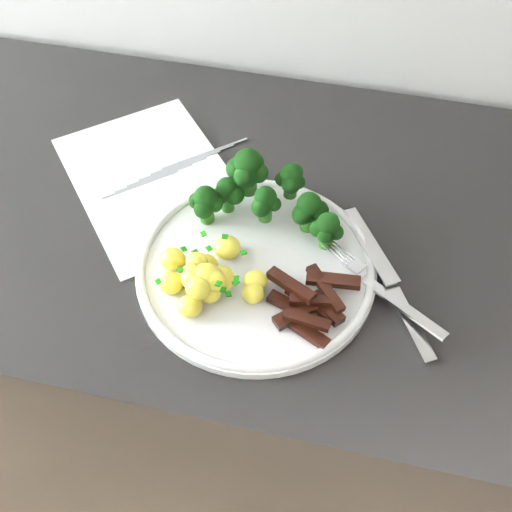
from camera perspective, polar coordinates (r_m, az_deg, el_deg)
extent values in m
cube|color=black|center=(1.18, -1.14, -9.91)|extent=(2.30, 0.58, 0.86)
cube|color=white|center=(0.87, -9.28, 6.84)|extent=(0.33, 0.34, 0.00)
cube|color=slate|center=(0.90, -4.59, 9.23)|extent=(0.10, 0.09, 0.00)
cube|color=slate|center=(0.89, -5.72, 8.68)|extent=(0.10, 0.09, 0.00)
cube|color=slate|center=(0.88, -6.86, 8.11)|extent=(0.09, 0.08, 0.00)
cube|color=slate|center=(0.88, -8.02, 7.54)|extent=(0.09, 0.08, 0.00)
cube|color=slate|center=(0.87, -9.18, 6.95)|extent=(0.09, 0.08, 0.00)
cube|color=slate|center=(0.87, -10.37, 6.35)|extent=(0.08, 0.07, 0.00)
cylinder|color=white|center=(0.76, 0.00, -1.15)|extent=(0.29, 0.29, 0.01)
torus|color=white|center=(0.75, 0.00, -0.87)|extent=(0.28, 0.28, 0.01)
cylinder|color=#225C16|center=(0.78, 0.84, 3.99)|extent=(0.02, 0.02, 0.02)
sphere|color=black|center=(0.76, 1.64, 4.70)|extent=(0.02, 0.02, 0.02)
sphere|color=black|center=(0.77, 0.60, 5.39)|extent=(0.02, 0.02, 0.02)
sphere|color=black|center=(0.76, 0.48, 4.42)|extent=(0.02, 0.02, 0.02)
sphere|color=black|center=(0.76, 0.87, 5.32)|extent=(0.03, 0.03, 0.03)
cylinder|color=#225C16|center=(0.78, 4.69, 3.22)|extent=(0.02, 0.02, 0.03)
sphere|color=black|center=(0.77, 5.66, 4.10)|extent=(0.03, 0.03, 0.03)
sphere|color=black|center=(0.78, 4.73, 4.85)|extent=(0.02, 0.02, 0.02)
sphere|color=black|center=(0.76, 4.21, 3.75)|extent=(0.03, 0.03, 0.03)
sphere|color=black|center=(0.76, 4.83, 4.67)|extent=(0.03, 0.03, 0.03)
cylinder|color=#225C16|center=(0.80, -2.57, 4.86)|extent=(0.02, 0.02, 0.02)
sphere|color=black|center=(0.79, -1.95, 5.54)|extent=(0.02, 0.02, 0.02)
sphere|color=black|center=(0.80, -2.81, 6.22)|extent=(0.02, 0.02, 0.02)
sphere|color=black|center=(0.79, -3.27, 5.44)|extent=(0.02, 0.02, 0.02)
sphere|color=black|center=(0.78, -2.64, 6.16)|extent=(0.03, 0.03, 0.03)
cylinder|color=#225C16|center=(0.81, 3.12, 6.09)|extent=(0.02, 0.02, 0.02)
sphere|color=black|center=(0.79, 3.86, 6.67)|extent=(0.02, 0.02, 0.02)
sphere|color=black|center=(0.80, 3.43, 7.53)|extent=(0.02, 0.02, 0.02)
sphere|color=black|center=(0.79, 2.40, 6.96)|extent=(0.02, 0.02, 0.02)
sphere|color=black|center=(0.78, 3.18, 6.49)|extent=(0.02, 0.02, 0.02)
sphere|color=black|center=(0.79, 3.20, 7.43)|extent=(0.03, 0.03, 0.03)
cylinder|color=#225C16|center=(0.81, -0.70, 6.65)|extent=(0.02, 0.02, 0.03)
sphere|color=black|center=(0.79, 0.20, 7.50)|extent=(0.03, 0.03, 0.03)
sphere|color=black|center=(0.80, -0.26, 8.46)|extent=(0.03, 0.03, 0.03)
sphere|color=black|center=(0.79, -1.73, 7.87)|extent=(0.03, 0.03, 0.03)
sphere|color=black|center=(0.78, -0.95, 7.19)|extent=(0.03, 0.03, 0.03)
sphere|color=black|center=(0.78, -0.72, 8.43)|extent=(0.04, 0.04, 0.04)
cylinder|color=#225C16|center=(0.77, 6.36, 1.59)|extent=(0.02, 0.02, 0.02)
sphere|color=black|center=(0.75, 7.22, 2.13)|extent=(0.02, 0.02, 0.02)
sphere|color=black|center=(0.76, 6.68, 3.08)|extent=(0.02, 0.02, 0.02)
sphere|color=black|center=(0.75, 5.66, 2.47)|extent=(0.02, 0.02, 0.02)
sphere|color=black|center=(0.75, 6.26, 1.83)|extent=(0.02, 0.02, 0.02)
sphere|color=black|center=(0.75, 6.54, 2.90)|extent=(0.03, 0.03, 0.03)
cylinder|color=#225C16|center=(0.79, -4.46, 3.89)|extent=(0.02, 0.02, 0.02)
sphere|color=black|center=(0.78, -3.74, 4.65)|extent=(0.02, 0.02, 0.02)
sphere|color=black|center=(0.78, -4.54, 5.44)|extent=(0.02, 0.02, 0.02)
sphere|color=black|center=(0.78, -5.32, 4.99)|extent=(0.02, 0.02, 0.02)
sphere|color=black|center=(0.77, -4.75, 4.25)|extent=(0.02, 0.02, 0.02)
sphere|color=black|center=(0.77, -4.59, 5.29)|extent=(0.03, 0.03, 0.03)
ellipsoid|color=#E8D653|center=(0.72, -4.22, -3.35)|extent=(0.03, 0.02, 0.02)
ellipsoid|color=#E8D653|center=(0.73, -3.14, -2.04)|extent=(0.03, 0.03, 0.03)
ellipsoid|color=#E8D653|center=(0.72, -5.40, -3.07)|extent=(0.03, 0.02, 0.02)
ellipsoid|color=#E8D653|center=(0.73, -4.38, -2.46)|extent=(0.03, 0.03, 0.02)
ellipsoid|color=#E8D653|center=(0.73, -4.59, -2.40)|extent=(0.03, 0.03, 0.03)
ellipsoid|color=#E8D653|center=(0.72, -4.34, -3.00)|extent=(0.03, 0.03, 0.03)
ellipsoid|color=#E8D653|center=(0.73, -4.80, -2.30)|extent=(0.03, 0.02, 0.03)
ellipsoid|color=#E8D653|center=(0.74, -4.60, -0.83)|extent=(0.03, 0.03, 0.03)
ellipsoid|color=#E8D653|center=(0.75, -7.53, -0.26)|extent=(0.03, 0.03, 0.03)
ellipsoid|color=#E8D653|center=(0.70, -5.23, -2.90)|extent=(0.03, 0.03, 0.03)
ellipsoid|color=#E8D653|center=(0.73, -5.35, -0.50)|extent=(0.03, 0.02, 0.02)
ellipsoid|color=#E8D653|center=(0.72, -0.27, -3.39)|extent=(0.03, 0.03, 0.02)
ellipsoid|color=#E8D653|center=(0.73, -7.65, -2.43)|extent=(0.03, 0.03, 0.03)
ellipsoid|color=#E8D653|center=(0.71, -4.45, -2.29)|extent=(0.03, 0.02, 0.02)
ellipsoid|color=#E8D653|center=(0.76, -2.60, 0.78)|extent=(0.03, 0.03, 0.03)
ellipsoid|color=#E8D653|center=(0.71, -4.55, -1.81)|extent=(0.03, 0.03, 0.03)
ellipsoid|color=#E8D653|center=(0.73, -0.04, -2.31)|extent=(0.03, 0.03, 0.03)
ellipsoid|color=#E8D653|center=(0.71, -3.96, -1.83)|extent=(0.03, 0.03, 0.02)
ellipsoid|color=#E8D653|center=(0.71, -5.96, -4.53)|extent=(0.03, 0.03, 0.02)
ellipsoid|color=#E8D653|center=(0.72, -5.67, -1.64)|extent=(0.03, 0.03, 0.03)
ellipsoid|color=#E8D653|center=(0.71, -3.75, -2.26)|extent=(0.03, 0.02, 0.02)
ellipsoid|color=#E8D653|center=(0.71, -5.71, -2.06)|extent=(0.03, 0.03, 0.02)
cube|color=#11650B|center=(0.69, -1.83, -2.40)|extent=(0.01, 0.01, 0.00)
cube|color=#11650B|center=(0.71, -1.78, -2.03)|extent=(0.01, 0.01, 0.00)
cube|color=#11650B|center=(0.73, -5.52, 0.33)|extent=(0.01, 0.01, 0.00)
cube|color=#11650B|center=(0.73, -2.82, 1.76)|extent=(0.01, 0.01, 0.00)
cube|color=#11650B|center=(0.69, -3.40, -2.51)|extent=(0.01, 0.01, 0.00)
cube|color=#11650B|center=(0.73, -6.53, 0.62)|extent=(0.01, 0.01, 0.00)
cube|color=#11650B|center=(0.70, -3.00, -3.06)|extent=(0.01, 0.01, 0.00)
cube|color=#11650B|center=(0.71, -6.87, -1.26)|extent=(0.01, 0.01, 0.00)
cube|color=#11650B|center=(0.70, -2.50, -3.43)|extent=(0.01, 0.01, 0.00)
cube|color=#11650B|center=(0.71, -8.82, -2.29)|extent=(0.01, 0.01, 0.00)
cube|color=#11650B|center=(0.74, -4.76, 2.02)|extent=(0.01, 0.01, 0.00)
cube|color=#11650B|center=(0.73, -4.26, 0.68)|extent=(0.01, 0.01, 0.00)
cube|color=#11650B|center=(0.71, -4.92, -1.15)|extent=(0.01, 0.01, 0.00)
cube|color=#11650B|center=(0.73, -1.13, 0.31)|extent=(0.01, 0.01, 0.00)
cube|color=black|center=(0.72, 6.33, -4.70)|extent=(0.05, 0.05, 0.02)
cube|color=black|center=(0.72, 3.26, -4.60)|extent=(0.06, 0.03, 0.01)
cube|color=black|center=(0.71, 3.82, -5.14)|extent=(0.06, 0.05, 0.01)
cube|color=black|center=(0.72, 4.96, -4.30)|extent=(0.06, 0.04, 0.01)
cube|color=black|center=(0.70, 4.32, -6.64)|extent=(0.06, 0.04, 0.01)
cube|color=black|center=(0.70, 4.62, -5.74)|extent=(0.05, 0.02, 0.01)
cube|color=black|center=(0.71, 5.13, -4.00)|extent=(0.05, 0.02, 0.01)
cube|color=black|center=(0.72, 3.19, -2.66)|extent=(0.06, 0.04, 0.02)
cube|color=black|center=(0.72, 6.29, -2.93)|extent=(0.05, 0.06, 0.01)
cube|color=black|center=(0.73, 6.99, -2.19)|extent=(0.06, 0.02, 0.01)
cube|color=silver|center=(0.73, 13.09, -4.46)|extent=(0.10, 0.08, 0.02)
cube|color=silver|center=(0.75, 8.86, -0.80)|extent=(0.03, 0.03, 0.01)
cylinder|color=silver|center=(0.76, 7.84, 0.63)|extent=(0.03, 0.03, 0.00)
cylinder|color=silver|center=(0.76, 7.61, 0.45)|extent=(0.03, 0.03, 0.00)
cylinder|color=silver|center=(0.76, 7.38, 0.28)|extent=(0.03, 0.03, 0.00)
cylinder|color=silver|center=(0.75, 7.15, 0.10)|extent=(0.03, 0.03, 0.00)
cube|color=silver|center=(0.78, 10.23, 0.99)|extent=(0.08, 0.12, 0.01)
cube|color=silver|center=(0.74, 13.59, -5.72)|extent=(0.07, 0.10, 0.02)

